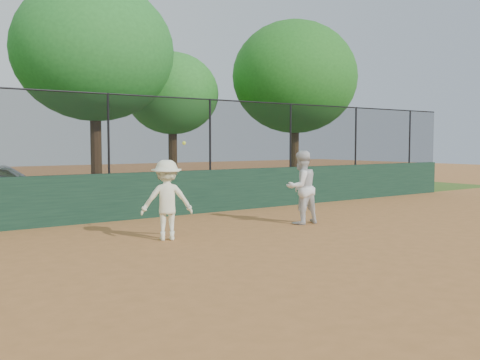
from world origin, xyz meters
TOP-DOWN VIEW (x-y plane):
  - ground at (0.00, 0.00)m, footprint 80.00×80.00m
  - back_wall at (0.00, 6.00)m, footprint 26.00×0.20m
  - grass_strip at (0.00, 12.00)m, footprint 36.00×12.00m
  - player_second at (3.10, 2.85)m, footprint 0.87×0.68m
  - player_main at (-0.56, 2.85)m, footprint 1.20×0.97m
  - fence_assembly at (-0.03, 6.00)m, footprint 26.00×0.06m
  - tree_2 at (0.84, 10.40)m, footprint 5.28×4.80m
  - tree_3 at (4.97, 12.70)m, footprint 3.87×3.52m
  - tree_4 at (9.66, 10.48)m, footprint 5.50×5.00m

SIDE VIEW (x-z plane):
  - ground at x=0.00m, z-range 0.00..0.00m
  - grass_strip at x=0.00m, z-range 0.00..0.01m
  - back_wall at x=0.00m, z-range 0.00..1.20m
  - player_main at x=-0.56m, z-range -0.19..1.81m
  - player_second at x=3.10m, z-range 0.00..1.78m
  - fence_assembly at x=-0.03m, z-range 1.24..3.24m
  - tree_3 at x=4.97m, z-range 1.14..6.79m
  - tree_4 at x=9.66m, z-range 1.18..8.30m
  - tree_2 at x=0.84m, z-range 1.33..8.56m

